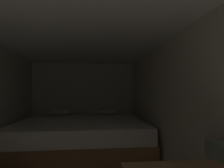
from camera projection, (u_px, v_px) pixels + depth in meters
The scene contains 4 objects.
wall_back at pixel (84, 103), 4.48m from camera, with size 2.54×0.05×1.95m, color beige.
wall_right at pixel (178, 114), 2.27m from camera, with size 0.05×4.69×1.95m, color beige.
ceiling_slab at pixel (75, 30), 2.17m from camera, with size 2.54×4.69×0.05m, color white.
bed at pixel (81, 139), 3.45m from camera, with size 2.32×1.90×0.87m.
Camera 1 is at (0.20, -0.27, 1.26)m, focal length 29.53 mm.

